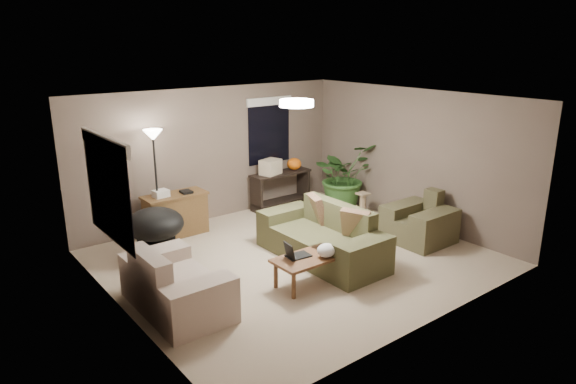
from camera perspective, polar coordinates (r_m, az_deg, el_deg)
room_shell at (r=7.76m, az=0.91°, el=1.08°), size 5.50×5.50×5.50m
main_sofa at (r=8.11m, az=3.94°, el=-5.40°), size 0.95×2.20×0.85m
throw_pillows at (r=8.14m, az=5.33°, el=-2.66°), size 0.39×1.40×0.47m
loveseat at (r=6.79m, az=-12.50°, el=-10.34°), size 0.90×1.60×0.85m
armchair at (r=9.06m, az=14.39°, el=-3.47°), size 0.95×1.00×0.85m
coffee_table at (r=7.23m, az=2.27°, el=-7.65°), size 1.00×0.55×0.42m
laptop at (r=7.16m, az=0.72°, el=-6.85°), size 0.39×0.27×0.24m
plastic_bag at (r=7.19m, az=4.28°, el=-6.48°), size 0.33×0.31×0.19m
desk at (r=9.21m, az=-12.36°, el=-2.46°), size 1.10×0.50×0.75m
desk_papers at (r=9.01m, az=-13.38°, el=-0.12°), size 0.68×0.28×0.12m
console_table at (r=10.44m, az=-0.82°, el=0.55°), size 1.30×0.40×0.75m
pumpkin at (r=10.54m, az=0.69°, el=3.14°), size 0.36×0.36×0.24m
cardboard_box at (r=10.18m, az=-1.96°, el=2.80°), size 0.46×0.40×0.30m
papasan_chair at (r=8.35m, az=-14.52°, el=-4.00°), size 1.14×1.14×0.80m
floor_lamp at (r=8.78m, az=-14.68°, el=4.71°), size 0.32×0.32×1.91m
ceiling_fixture at (r=7.53m, az=0.95°, el=9.84°), size 0.50×0.50×0.10m
houseplant at (r=10.45m, az=6.15°, el=1.01°), size 1.23×1.36×1.06m
cat_scratching_post at (r=10.01m, az=8.28°, el=-1.67°), size 0.32×0.32×0.50m
window_left at (r=6.61m, az=-19.56°, el=2.12°), size 0.05×1.56×1.33m
window_back at (r=10.35m, az=-2.10°, el=8.05°), size 1.06×0.05×1.33m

